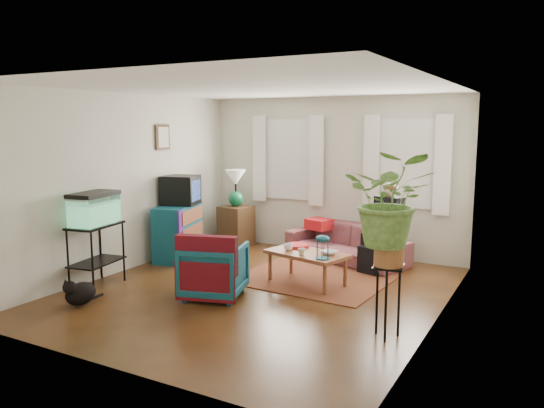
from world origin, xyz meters
The scene contains 31 objects.
floor centered at (0.00, 0.00, 0.00)m, with size 4.50×5.00×0.01m, color #4F2B14.
ceiling centered at (0.00, 0.00, 2.60)m, with size 4.50×5.00×0.01m, color white.
wall_back centered at (0.00, 2.50, 1.30)m, with size 4.50×0.01×2.60m, color silver.
wall_front centered at (0.00, -2.50, 1.30)m, with size 4.50×0.01×2.60m, color silver.
wall_left centered at (-2.25, 0.00, 1.30)m, with size 0.01×5.00×2.60m, color silver.
wall_right centered at (2.25, 0.00, 1.30)m, with size 0.01×5.00×2.60m, color silver.
window_left centered at (-0.80, 2.48, 1.55)m, with size 1.08×0.04×1.38m, color white.
window_right centered at (1.25, 2.48, 1.55)m, with size 1.08×0.04×1.38m, color white.
curtains_left centered at (-0.80, 2.40, 1.55)m, with size 1.36×0.06×1.50m, color white.
curtains_right centered at (1.25, 2.40, 1.55)m, with size 1.36×0.06×1.50m, color white.
picture_frame centered at (-2.21, 0.85, 1.95)m, with size 0.04×0.32×0.40m, color #3D2616.
area_rug centered at (0.40, 0.86, 0.01)m, with size 2.00×1.60×0.01m, color maroon.
sofa centered at (0.44, 2.05, 0.39)m, with size 1.99×0.78×0.78m, color brown.
seated_person centered at (1.12, 1.83, 0.59)m, with size 0.50×0.61×1.18m, color black, non-canonical shape.
side_table centered at (-1.65, 2.08, 0.36)m, with size 0.49×0.49×0.72m, color #3F2917.
table_lamp centered at (-1.65, 2.08, 1.03)m, with size 0.37×0.37×0.66m, color white, non-canonical shape.
dresser centered at (-1.99, 0.88, 0.44)m, with size 0.49×0.97×0.87m, color #12696D.
crt_tv centered at (-2.00, 0.98, 1.11)m, with size 0.53×0.49×0.47m, color black.
aquarium_stand centered at (-2.00, -0.82, 0.42)m, with size 0.42×0.75×0.84m, color black.
aquarium centered at (-2.00, -0.82, 1.06)m, with size 0.38×0.69×0.44m, color #7FD899.
black_cat centered at (-1.59, -1.47, 0.18)m, with size 0.27×0.42×0.35m, color black.
armchair centered at (-0.38, -0.42, 0.37)m, with size 0.73×0.68×0.75m, color navy.
serape_throw centered at (-0.30, -0.69, 0.53)m, with size 0.75×0.17×0.62m, color #9E0A0A.
coffee_table centered at (0.42, 0.61, 0.22)m, with size 1.08×0.59×0.45m, color brown.
cup_a centered at (0.16, 0.57, 0.49)m, with size 0.12×0.12×0.10m, color white.
cup_b centered at (0.43, 0.43, 0.49)m, with size 0.10×0.10×0.09m, color beige.
bowl centered at (0.73, 0.63, 0.47)m, with size 0.21×0.21×0.05m, color white.
snack_tray centered at (0.17, 0.82, 0.47)m, with size 0.33×0.33×0.04m, color #B21414.
birdcage centered at (0.75, 0.38, 0.60)m, with size 0.18×0.18×0.31m, color #115B6B, non-canonical shape.
plant_stand centered at (1.90, -0.65, 0.38)m, with size 0.32×0.32×0.75m, color black.
potted_plant centered at (1.90, -0.65, 1.27)m, with size 0.86×0.74×0.96m, color #599947.
Camera 1 is at (3.35, -5.72, 2.15)m, focal length 35.00 mm.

